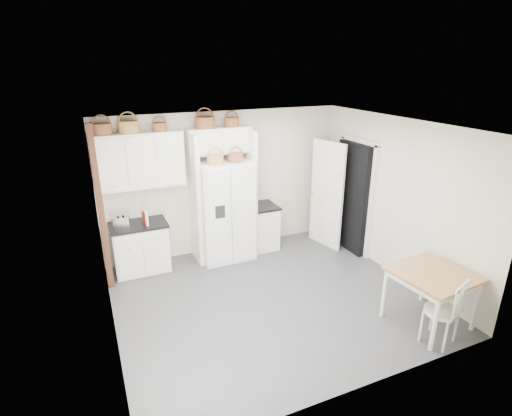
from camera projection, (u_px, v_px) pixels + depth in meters
name	position (u px, v px, depth m)	size (l,w,h in m)	color
floor	(271.00, 298.00, 6.09)	(4.50, 4.50, 0.00)	#3E3E3F
ceiling	(273.00, 127.00, 5.20)	(4.50, 4.50, 0.00)	white
wall_back	(225.00, 183.00, 7.37)	(4.50, 4.50, 0.00)	beige
wall_left	(104.00, 247.00, 4.80)	(4.00, 4.00, 0.00)	beige
wall_right	(396.00, 199.00, 6.49)	(4.00, 4.00, 0.00)	beige
refrigerator	(225.00, 211.00, 7.13)	(0.93, 0.75, 1.80)	white
base_cab_left	(141.00, 248.00, 6.79)	(0.89, 0.56, 0.82)	silver
base_cab_right	(263.00, 227.00, 7.65)	(0.47, 0.56, 0.82)	silver
dining_table	(429.00, 298.00, 5.39)	(0.94, 0.94, 0.78)	#9E5A2B
windsor_chair	(441.00, 311.00, 5.00)	(0.45, 0.41, 0.92)	silver
counter_left	(138.00, 225.00, 6.64)	(0.93, 0.60, 0.04)	black
counter_right	(263.00, 206.00, 7.50)	(0.51, 0.60, 0.04)	black
toaster	(121.00, 222.00, 6.46)	(0.27, 0.15, 0.19)	silver
cookbook_red	(144.00, 218.00, 6.57)	(0.03, 0.15, 0.23)	maroon
cookbook_cream	(145.00, 217.00, 6.57)	(0.04, 0.18, 0.26)	beige
basket_upper_a	(102.00, 129.00, 6.07)	(0.30, 0.30, 0.17)	brown
basket_upper_b	(129.00, 127.00, 6.22)	(0.32, 0.32, 0.19)	#965230
basket_upper_c	(159.00, 127.00, 6.40)	(0.23, 0.23, 0.13)	brown
basket_bridge_a	(205.00, 122.00, 6.68)	(0.33, 0.33, 0.19)	brown
basket_bridge_b	(232.00, 122.00, 6.87)	(0.26, 0.26, 0.15)	brown
basket_fridge_a	(215.00, 159.00, 6.64)	(0.28, 0.28, 0.15)	#965230
basket_fridge_b	(236.00, 158.00, 6.78)	(0.26, 0.26, 0.14)	brown
upper_cabinet	(140.00, 160.00, 6.45)	(1.40, 0.34, 0.90)	silver
bridge_cabinet	(219.00, 140.00, 6.88)	(1.12, 0.34, 0.45)	silver
fridge_panel_left	(195.00, 200.00, 6.91)	(0.08, 0.60, 2.30)	silver
fridge_panel_right	(249.00, 193.00, 7.29)	(0.08, 0.60, 2.30)	silver
trim_post	(101.00, 211.00, 5.98)	(0.09, 0.09, 2.60)	#451F18
doorway_void	(353.00, 198.00, 7.41)	(0.18, 0.85, 2.05)	black
door_slab	(327.00, 195.00, 7.57)	(0.80, 0.04, 2.05)	white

